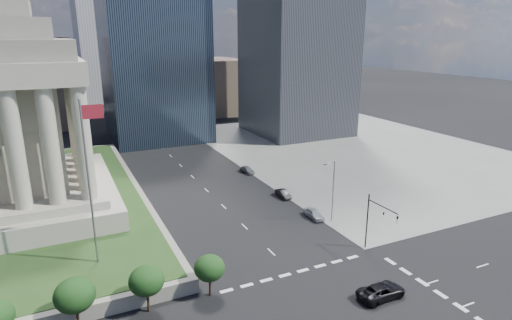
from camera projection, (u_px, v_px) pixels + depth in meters
ground at (148, 135)px, 128.04m from camera, size 500.00×500.00×0.00m
sidewalk_ne at (356, 148)px, 112.37m from camera, size 68.00×90.00×0.03m
flagpole at (89, 175)px, 49.50m from camera, size 2.52×0.24×20.00m
midrise_glass at (152, 30)px, 116.11m from camera, size 26.00×26.00×60.00m
building_filler_ne at (214, 86)px, 164.44m from camera, size 20.00×30.00×20.00m
building_filler_nw at (32, 82)px, 137.72m from camera, size 24.00×30.00×28.00m
traffic_signal_ne at (377, 218)px, 56.95m from camera, size 0.30×5.74×8.00m
street_lamp_north at (332, 188)px, 66.97m from camera, size 2.13×0.22×10.00m
pickup_truck at (381, 291)px, 48.35m from camera, size 5.90×2.84×1.62m
parked_sedan_near at (314, 214)px, 69.42m from camera, size 1.97×4.54×1.53m
parked_sedan_mid at (283, 194)px, 78.39m from camera, size 1.54×4.16×1.36m
parked_sedan_far at (247, 170)px, 92.28m from camera, size 4.42×2.22×1.44m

